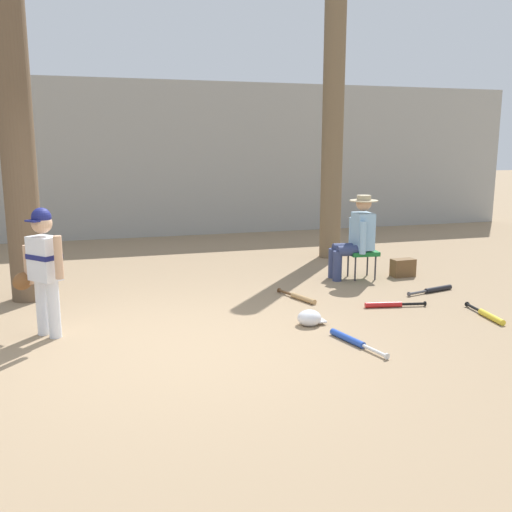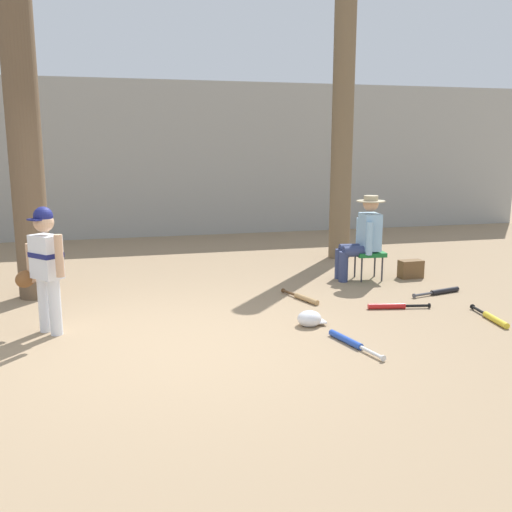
{
  "view_description": "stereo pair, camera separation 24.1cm",
  "coord_description": "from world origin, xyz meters",
  "px_view_note": "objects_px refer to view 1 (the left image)",
  "views": [
    {
      "loc": [
        -0.71,
        -5.13,
        1.91
      ],
      "look_at": [
        0.96,
        0.49,
        0.75
      ],
      "focal_mm": 39.81,
      "sensor_mm": 36.0,
      "label": 1
    },
    {
      "loc": [
        -0.48,
        -5.2,
        1.91
      ],
      "look_at": [
        0.96,
        0.49,
        0.75
      ],
      "focal_mm": 39.81,
      "sensor_mm": 36.0,
      "label": 2
    }
  ],
  "objects_px": {
    "tree_behind_spectator": "(332,143)",
    "handbag_beside_stool": "(403,268)",
    "folding_stool": "(362,253)",
    "bat_yellow_trainer": "(488,315)",
    "bat_black_composite": "(435,289)",
    "seated_spectator": "(356,235)",
    "bat_wood_tan": "(300,297)",
    "tree_near_player": "(15,115)",
    "bat_red_barrel": "(388,305)",
    "bat_blue_youth": "(352,340)",
    "batting_helmet_white": "(310,318)",
    "young_ballplayer": "(43,264)"
  },
  "relations": [
    {
      "from": "tree_behind_spectator",
      "to": "young_ballplayer",
      "type": "bearing_deg",
      "value": -146.09
    },
    {
      "from": "young_ballplayer",
      "to": "batting_helmet_white",
      "type": "xyz_separation_m",
      "value": [
        2.67,
        -0.43,
        -0.67
      ]
    },
    {
      "from": "handbag_beside_stool",
      "to": "bat_black_composite",
      "type": "distance_m",
      "value": 0.92
    },
    {
      "from": "batting_helmet_white",
      "to": "young_ballplayer",
      "type": "bearing_deg",
      "value": 170.82
    },
    {
      "from": "seated_spectator",
      "to": "bat_yellow_trainer",
      "type": "distance_m",
      "value": 2.32
    },
    {
      "from": "seated_spectator",
      "to": "bat_red_barrel",
      "type": "distance_m",
      "value": 1.61
    },
    {
      "from": "seated_spectator",
      "to": "bat_blue_youth",
      "type": "relative_size",
      "value": 1.5
    },
    {
      "from": "folding_stool",
      "to": "seated_spectator",
      "type": "relative_size",
      "value": 0.37
    },
    {
      "from": "seated_spectator",
      "to": "batting_helmet_white",
      "type": "bearing_deg",
      "value": -128.29
    },
    {
      "from": "batting_helmet_white",
      "to": "bat_yellow_trainer",
      "type": "bearing_deg",
      "value": -9.97
    },
    {
      "from": "tree_near_player",
      "to": "handbag_beside_stool",
      "type": "xyz_separation_m",
      "value": [
        5.14,
        -0.24,
        -2.11
      ]
    },
    {
      "from": "tree_near_player",
      "to": "seated_spectator",
      "type": "xyz_separation_m",
      "value": [
        4.41,
        -0.16,
        -1.6
      ]
    },
    {
      "from": "folding_stool",
      "to": "bat_yellow_trainer",
      "type": "height_order",
      "value": "folding_stool"
    },
    {
      "from": "folding_stool",
      "to": "bat_yellow_trainer",
      "type": "distance_m",
      "value": 2.23
    },
    {
      "from": "tree_behind_spectator",
      "to": "bat_black_composite",
      "type": "xyz_separation_m",
      "value": [
        0.36,
        -2.58,
        -1.9
      ]
    },
    {
      "from": "tree_near_player",
      "to": "bat_blue_youth",
      "type": "distance_m",
      "value": 4.66
    },
    {
      "from": "bat_yellow_trainer",
      "to": "batting_helmet_white",
      "type": "height_order",
      "value": "batting_helmet_white"
    },
    {
      "from": "bat_wood_tan",
      "to": "folding_stool",
      "type": "bearing_deg",
      "value": 33.86
    },
    {
      "from": "folding_stool",
      "to": "bat_black_composite",
      "type": "xyz_separation_m",
      "value": [
        0.57,
        -0.99,
        -0.33
      ]
    },
    {
      "from": "folding_stool",
      "to": "bat_wood_tan",
      "type": "xyz_separation_m",
      "value": [
        -1.27,
        -0.85,
        -0.33
      ]
    },
    {
      "from": "bat_blue_youth",
      "to": "bat_wood_tan",
      "type": "bearing_deg",
      "value": 87.04
    },
    {
      "from": "handbag_beside_stool",
      "to": "tree_near_player",
      "type": "bearing_deg",
      "value": 177.29
    },
    {
      "from": "young_ballplayer",
      "to": "bat_yellow_trainer",
      "type": "xyz_separation_m",
      "value": [
        4.67,
        -0.78,
        -0.71
      ]
    },
    {
      "from": "bat_black_composite",
      "to": "batting_helmet_white",
      "type": "bearing_deg",
      "value": -158.8
    },
    {
      "from": "bat_red_barrel",
      "to": "bat_wood_tan",
      "type": "bearing_deg",
      "value": 146.02
    },
    {
      "from": "handbag_beside_stool",
      "to": "bat_red_barrel",
      "type": "bearing_deg",
      "value": -126.44
    },
    {
      "from": "seated_spectator",
      "to": "bat_black_composite",
      "type": "distance_m",
      "value": 1.35
    },
    {
      "from": "handbag_beside_stool",
      "to": "bat_black_composite",
      "type": "relative_size",
      "value": 0.45
    },
    {
      "from": "bat_black_composite",
      "to": "batting_helmet_white",
      "type": "xyz_separation_m",
      "value": [
        -2.1,
        -0.81,
        0.04
      ]
    },
    {
      "from": "tree_behind_spectator",
      "to": "bat_blue_youth",
      "type": "height_order",
      "value": "tree_behind_spectator"
    },
    {
      "from": "tree_near_player",
      "to": "bat_black_composite",
      "type": "relative_size",
      "value": 6.71
    },
    {
      "from": "tree_behind_spectator",
      "to": "batting_helmet_white",
      "type": "bearing_deg",
      "value": -117.08
    },
    {
      "from": "seated_spectator",
      "to": "bat_wood_tan",
      "type": "height_order",
      "value": "seated_spectator"
    },
    {
      "from": "bat_black_composite",
      "to": "seated_spectator",
      "type": "bearing_deg",
      "value": 123.69
    },
    {
      "from": "young_ballplayer",
      "to": "bat_blue_youth",
      "type": "relative_size",
      "value": 1.63
    },
    {
      "from": "seated_spectator",
      "to": "bat_black_composite",
      "type": "bearing_deg",
      "value": -56.31
    },
    {
      "from": "bat_red_barrel",
      "to": "folding_stool",
      "type": "bearing_deg",
      "value": 75.28
    },
    {
      "from": "tree_behind_spectator",
      "to": "batting_helmet_white",
      "type": "height_order",
      "value": "tree_behind_spectator"
    },
    {
      "from": "folding_stool",
      "to": "seated_spectator",
      "type": "distance_m",
      "value": 0.29
    },
    {
      "from": "bat_yellow_trainer",
      "to": "bat_wood_tan",
      "type": "distance_m",
      "value": 2.18
    },
    {
      "from": "handbag_beside_stool",
      "to": "bat_wood_tan",
      "type": "distance_m",
      "value": 2.06
    },
    {
      "from": "bat_blue_youth",
      "to": "batting_helmet_white",
      "type": "xyz_separation_m",
      "value": [
        -0.18,
        0.65,
        0.04
      ]
    },
    {
      "from": "bat_wood_tan",
      "to": "batting_helmet_white",
      "type": "distance_m",
      "value": 0.99
    },
    {
      "from": "bat_red_barrel",
      "to": "bat_black_composite",
      "type": "relative_size",
      "value": 0.98
    },
    {
      "from": "bat_blue_youth",
      "to": "bat_wood_tan",
      "type": "xyz_separation_m",
      "value": [
        0.08,
        1.6,
        -0.0
      ]
    },
    {
      "from": "tree_behind_spectator",
      "to": "handbag_beside_stool",
      "type": "distance_m",
      "value": 2.49
    },
    {
      "from": "folding_stool",
      "to": "bat_black_composite",
      "type": "relative_size",
      "value": 0.58
    },
    {
      "from": "bat_yellow_trainer",
      "to": "bat_black_composite",
      "type": "height_order",
      "value": "same"
    },
    {
      "from": "tree_near_player",
      "to": "bat_blue_youth",
      "type": "xyz_separation_m",
      "value": [
        3.15,
        -2.62,
        -2.21
      ]
    },
    {
      "from": "tree_near_player",
      "to": "bat_red_barrel",
      "type": "distance_m",
      "value": 4.95
    }
  ]
}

